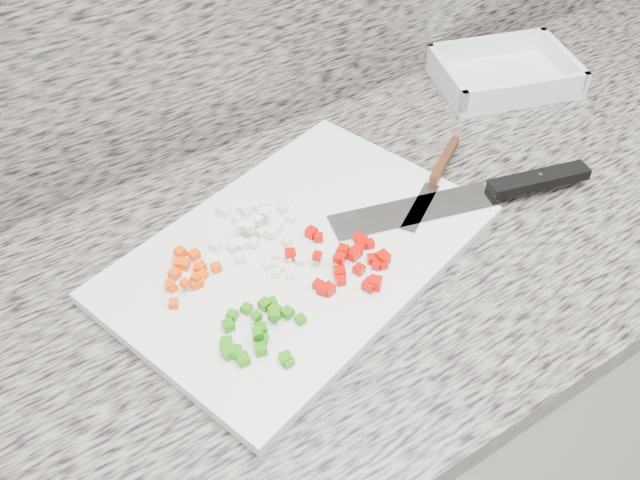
# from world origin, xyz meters

# --- Properties ---
(cabinet) EXTENTS (3.92, 0.62, 0.86)m
(cabinet) POSITION_xyz_m (0.00, 1.44, 0.43)
(cabinet) COLOR silver
(cabinet) RESTS_ON ground
(countertop) EXTENTS (3.96, 0.64, 0.04)m
(countertop) POSITION_xyz_m (0.00, 1.44, 0.88)
(countertop) COLOR slate
(countertop) RESTS_ON cabinet
(cutting_board) EXTENTS (0.56, 0.44, 0.02)m
(cutting_board) POSITION_xyz_m (-0.07, 1.46, 0.91)
(cutting_board) COLOR silver
(cutting_board) RESTS_ON countertop
(carrot_pile) EXTENTS (0.08, 0.09, 0.02)m
(carrot_pile) POSITION_xyz_m (-0.21, 1.50, 0.92)
(carrot_pile) COLOR #F34805
(carrot_pile) RESTS_ON cutting_board
(onion_pile) EXTENTS (0.13, 0.12, 0.02)m
(onion_pile) POSITION_xyz_m (-0.11, 1.53, 0.92)
(onion_pile) COLOR silver
(onion_pile) RESTS_ON cutting_board
(green_pepper_pile) EXTENTS (0.11, 0.11, 0.02)m
(green_pepper_pile) POSITION_xyz_m (-0.19, 1.37, 0.92)
(green_pepper_pile) COLOR #227B0B
(green_pepper_pile) RESTS_ON cutting_board
(red_pepper_pile) EXTENTS (0.11, 0.14, 0.02)m
(red_pepper_pile) POSITION_xyz_m (-0.04, 1.40, 0.92)
(red_pepper_pile) COLOR #BC0902
(red_pepper_pile) RESTS_ON cutting_board
(garlic_pile) EXTENTS (0.05, 0.05, 0.01)m
(garlic_pile) POSITION_xyz_m (-0.11, 1.44, 0.92)
(garlic_pile) COLOR #F0E6B9
(garlic_pile) RESTS_ON cutting_board
(chef_knife) EXTENTS (0.39, 0.15, 0.02)m
(chef_knife) POSITION_xyz_m (0.22, 1.40, 0.92)
(chef_knife) COLOR #BBBEC2
(chef_knife) RESTS_ON cutting_board
(paring_knife) EXTENTS (0.19, 0.13, 0.02)m
(paring_knife) POSITION_xyz_m (0.18, 1.47, 0.92)
(paring_knife) COLOR #BBBEC2
(paring_knife) RESTS_ON cutting_board
(tray) EXTENTS (0.27, 0.23, 0.05)m
(tray) POSITION_xyz_m (0.45, 1.62, 0.92)
(tray) COLOR silver
(tray) RESTS_ON countertop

